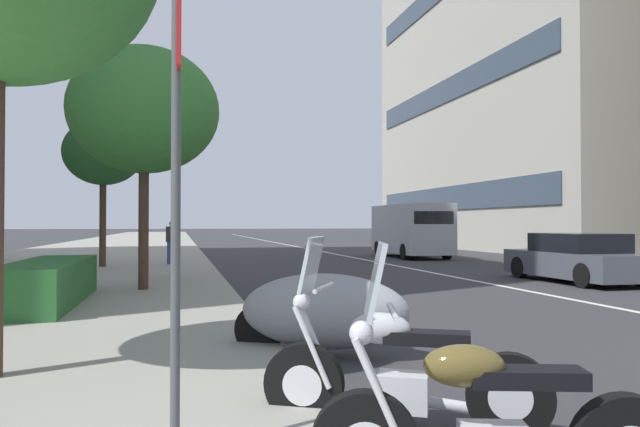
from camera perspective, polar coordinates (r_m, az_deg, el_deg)
The scene contains 13 objects.
sidewalk_right_plaza at distance 32.90m, azimuth -19.73°, elevation -3.55°, with size 160.00×9.86×0.15m, color gray.
lane_centre_stripe at distance 38.52m, azimuth -1.20°, elevation -3.33°, with size 110.00×0.16×0.01m, color silver.
motorcycle_by_sign_pole at distance 3.73m, azimuth 15.44°, elevation -18.72°, with size 0.79×2.03×1.47m.
motorcycle_nearest_camera at distance 4.79m, azimuth 7.28°, elevation -14.69°, with size 1.09×2.01×1.47m.
motorcycle_far_end_row at distance 7.25m, azimuth 0.24°, elevation -9.22°, with size 1.59×2.17×0.99m.
car_following_behind at distance 17.86m, azimuth 23.01°, elevation -3.97°, with size 4.41×1.88×1.32m.
delivery_van_ahead at distance 28.99m, azimuth 8.52°, elevation -1.46°, with size 5.89×2.34×2.48m.
parking_sign_by_curb at distance 3.84m, azimuth -13.36°, elevation 2.87°, with size 0.32×0.06×2.82m.
street_lamp_with_banners at distance 17.19m, azimuth -12.50°, elevation 12.88°, with size 1.26×2.31×9.47m.
clipped_hedge_bed at distance 11.89m, azimuth -24.24°, elevation -5.94°, with size 4.44×1.10×0.76m, color #28602D.
street_tree_by_lamp_post at distance 13.97m, azimuth -16.22°, elevation 9.28°, with size 3.25×3.25×5.30m.
street_tree_far_plaza at distance 21.63m, azimuth -19.73°, elevation 5.41°, with size 2.61×2.61×4.95m.
pedestrian_on_plaza at distance 22.21m, azimuth -13.75°, elevation -2.64°, with size 0.33×0.44×1.55m.
Camera 1 is at (-2.65, 7.98, 1.57)m, focal length 34.00 mm.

